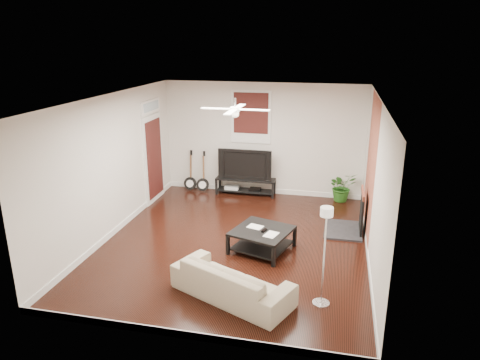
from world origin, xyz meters
name	(u,v)px	position (x,y,z in m)	size (l,w,h in m)	color
room	(235,174)	(0.00, 0.00, 1.40)	(5.01, 6.01, 2.81)	black
brick_accent	(371,167)	(2.49, 1.00, 1.40)	(0.02, 2.20, 2.80)	#A84E36
fireplace	(352,211)	(2.20, 1.00, 0.46)	(0.80, 1.10, 0.92)	black
window_back	(251,117)	(-0.30, 2.97, 1.95)	(1.00, 0.06, 1.30)	#37120F
door_left	(153,150)	(-2.46, 1.90, 1.25)	(0.08, 1.00, 2.50)	white
tv_stand	(246,186)	(-0.39, 2.78, 0.21)	(1.50, 0.40, 0.42)	black
tv	(246,163)	(-0.39, 2.80, 0.81)	(1.34, 0.18, 0.77)	black
coffee_table	(262,240)	(0.56, -0.23, 0.21)	(0.99, 0.99, 0.42)	black
sofa	(232,281)	(0.39, -1.89, 0.28)	(1.92, 0.75, 0.56)	#C8B096
floor_lamp	(324,257)	(1.74, -1.79, 0.78)	(0.26, 0.26, 1.56)	silver
potted_plant	(342,187)	(2.00, 2.82, 0.36)	(0.65, 0.56, 0.72)	#255D1A
guitar_left	(190,171)	(-1.86, 2.75, 0.53)	(0.33, 0.23, 1.06)	black
guitar_right	(202,172)	(-1.51, 2.72, 0.53)	(0.33, 0.23, 1.06)	black
ceiling_fan	(235,109)	(0.00, 0.00, 2.60)	(1.24, 1.24, 0.32)	white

